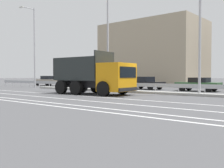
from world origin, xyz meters
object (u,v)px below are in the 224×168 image
(street_lamp_1, at_px, (107,26))
(parked_car_1, at_px, (73,81))
(dump_truck, at_px, (101,79))
(parked_car_4, at_px, (198,84))
(median_road_sign, at_px, (97,77))
(parked_car_0, at_px, (48,81))
(parked_car_3, at_px, (145,83))
(street_lamp_0, at_px, (34,44))
(street_lamp_2, at_px, (199,21))
(parked_car_2, at_px, (102,82))

(street_lamp_1, distance_m, parked_car_1, 13.07)
(dump_truck, relative_size, parked_car_4, 1.66)
(median_road_sign, bearing_deg, parked_car_0, 160.78)
(parked_car_0, bearing_deg, median_road_sign, -111.56)
(median_road_sign, xyz_separation_m, parked_car_3, (1.99, 5.34, -0.62))
(street_lamp_1, height_order, parked_car_1, street_lamp_1)
(dump_truck, xyz_separation_m, parked_car_1, (-13.15, 8.87, -0.41))
(street_lamp_0, relative_size, parked_car_0, 2.19)
(street_lamp_1, relative_size, parked_car_0, 2.49)
(street_lamp_1, height_order, parked_car_4, street_lamp_1)
(dump_truck, distance_m, street_lamp_2, 8.03)
(dump_truck, height_order, parked_car_2, dump_truck)
(street_lamp_2, bearing_deg, parked_car_0, 167.82)
(median_road_sign, height_order, street_lamp_0, street_lamp_0)
(parked_car_3, bearing_deg, street_lamp_1, -1.78)
(parked_car_2, height_order, parked_car_3, parked_car_3)
(parked_car_0, bearing_deg, parked_car_1, -88.16)
(dump_truck, bearing_deg, parked_car_1, -129.56)
(street_lamp_1, bearing_deg, parked_car_3, 83.45)
(parked_car_2, distance_m, parked_car_3, 5.84)
(street_lamp_0, height_order, parked_car_4, street_lamp_0)
(parked_car_1, distance_m, parked_car_2, 5.54)
(parked_car_0, relative_size, parked_car_4, 1.11)
(street_lamp_1, relative_size, parked_car_1, 2.72)
(parked_car_2, bearing_deg, parked_car_0, -89.55)
(street_lamp_2, distance_m, parked_car_1, 20.59)
(dump_truck, relative_size, parked_car_1, 1.64)
(street_lamp_1, xyz_separation_m, parked_car_3, (0.62, 5.41, -5.25))
(parked_car_1, xyz_separation_m, parked_car_2, (5.52, -0.41, -0.13))
(median_road_sign, bearing_deg, parked_car_1, 150.20)
(street_lamp_1, bearing_deg, dump_truck, -54.87)
(median_road_sign, xyz_separation_m, street_lamp_2, (9.96, -0.25, 3.88))
(dump_truck, bearing_deg, street_lamp_0, -109.67)
(parked_car_0, height_order, parked_car_4, parked_car_0)
(parked_car_0, height_order, parked_car_1, parked_car_1)
(street_lamp_1, distance_m, street_lamp_2, 8.63)
(street_lamp_2, relative_size, parked_car_1, 2.33)
(median_road_sign, bearing_deg, dump_truck, -42.81)
(dump_truck, height_order, parked_car_3, dump_truck)
(parked_car_1, height_order, parked_car_2, parked_car_1)
(street_lamp_0, height_order, parked_car_1, street_lamp_0)
(street_lamp_0, xyz_separation_m, parked_car_4, (18.15, 5.40, -4.58))
(street_lamp_0, relative_size, street_lamp_1, 0.88)
(parked_car_1, height_order, parked_car_3, parked_car_1)
(street_lamp_1, bearing_deg, parked_car_0, 162.11)
(street_lamp_0, relative_size, parked_car_4, 2.42)
(dump_truck, xyz_separation_m, parked_car_0, (-18.12, 8.51, -0.49))
(median_road_sign, relative_size, street_lamp_1, 0.23)
(street_lamp_1, height_order, parked_car_0, street_lamp_1)
(parked_car_1, bearing_deg, street_lamp_1, 61.71)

